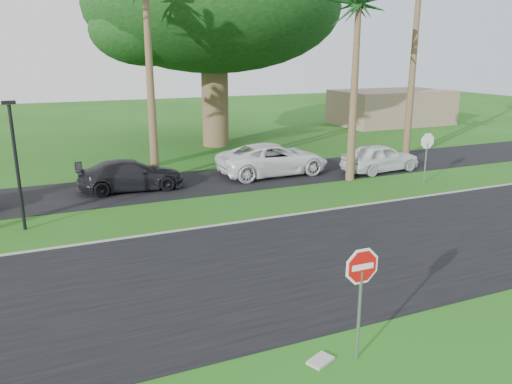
{
  "coord_description": "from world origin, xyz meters",
  "views": [
    {
      "loc": [
        -5.09,
        -10.57,
        6.2
      ],
      "look_at": [
        1.18,
        3.88,
        1.8
      ],
      "focal_mm": 35.0,
      "sensor_mm": 36.0,
      "label": 1
    }
  ],
  "objects": [
    {
      "name": "streetlight_right",
      "position": [
        -6.0,
        8.5,
        2.65
      ],
      "size": [
        0.45,
        0.25,
        4.64
      ],
      "color": "black",
      "rests_on": "ground"
    },
    {
      "name": "ground",
      "position": [
        0.0,
        0.0,
        0.0
      ],
      "size": [
        120.0,
        120.0,
        0.0
      ],
      "primitive_type": "plane",
      "color": "#254B12",
      "rests_on": "ground"
    },
    {
      "name": "car_dark",
      "position": [
        -1.47,
        12.43,
        0.7
      ],
      "size": [
        4.95,
        2.24,
        1.41
      ],
      "primitive_type": "imported",
      "rotation": [
        0.0,
        0.0,
        1.52
      ],
      "color": "black",
      "rests_on": "ground"
    },
    {
      "name": "road",
      "position": [
        0.0,
        2.0,
        0.01
      ],
      "size": [
        120.0,
        8.0,
        0.02
      ],
      "primitive_type": "cube",
      "color": "black",
      "rests_on": "ground"
    },
    {
      "name": "canopy_tree",
      "position": [
        6.0,
        22.0,
        8.95
      ],
      "size": [
        16.5,
        16.5,
        13.12
      ],
      "color": "brown",
      "rests_on": "ground"
    },
    {
      "name": "utility_slab",
      "position": [
        -0.26,
        -2.81,
        0.03
      ],
      "size": [
        0.64,
        0.54,
        0.06
      ],
      "primitive_type": "cube",
      "rotation": [
        0.0,
        0.0,
        0.41
      ],
      "color": "#A1A099",
      "rests_on": "ground"
    },
    {
      "name": "palm_right_near",
      "position": [
        9.0,
        10.0,
        8.19
      ],
      "size": [
        5.0,
        5.0,
        9.5
      ],
      "color": "brown",
      "rests_on": "ground"
    },
    {
      "name": "stop_sign_near",
      "position": [
        0.5,
        -3.0,
        1.77
      ],
      "size": [
        1.05,
        0.07,
        2.62
      ],
      "color": "gray",
      "rests_on": "ground"
    },
    {
      "name": "car_pickup",
      "position": [
        11.52,
        10.91,
        0.75
      ],
      "size": [
        4.56,
        2.17,
        1.51
      ],
      "primitive_type": "imported",
      "rotation": [
        0.0,
        0.0,
        1.66
      ],
      "color": "white",
      "rests_on": "ground"
    },
    {
      "name": "curb",
      "position": [
        0.0,
        6.05,
        0.03
      ],
      "size": [
        120.0,
        0.12,
        0.06
      ],
      "primitive_type": "cube",
      "color": "gray",
      "rests_on": "ground"
    },
    {
      "name": "parking_strip",
      "position": [
        0.0,
        12.5,
        0.01
      ],
      "size": [
        120.0,
        5.0,
        0.02
      ],
      "primitive_type": "cube",
      "color": "black",
      "rests_on": "ground"
    },
    {
      "name": "building_far",
      "position": [
        24.0,
        26.0,
        1.5
      ],
      "size": [
        10.0,
        6.0,
        3.0
      ],
      "primitive_type": "cube",
      "color": "gray",
      "rests_on": "ground"
    },
    {
      "name": "car_minivan",
      "position": [
        5.94,
        12.58,
        0.82
      ],
      "size": [
        5.95,
        2.85,
        1.64
      ],
      "primitive_type": "imported",
      "rotation": [
        0.0,
        0.0,
        1.59
      ],
      "color": "white",
      "rests_on": "ground"
    },
    {
      "name": "stop_sign_far",
      "position": [
        12.0,
        8.0,
        1.77
      ],
      "size": [
        1.05,
        0.07,
        2.62
      ],
      "rotation": [
        0.0,
        0.0,
        3.14
      ],
      "color": "gray",
      "rests_on": "ground"
    }
  ]
}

